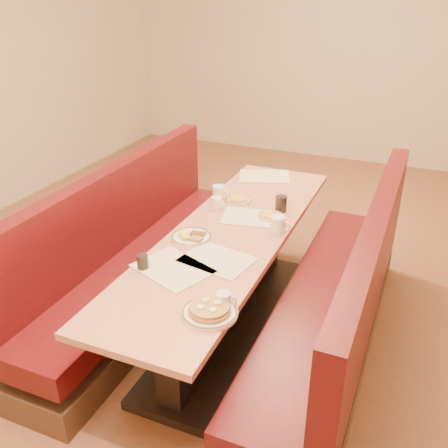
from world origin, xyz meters
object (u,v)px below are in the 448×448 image
at_px(diner_table, 229,282).
at_px(soda_tumbler_mid, 281,204).
at_px(eggs_plate, 191,236).
at_px(coffee_mug_d, 219,192).
at_px(booth_right, 338,309).
at_px(coffee_mug_b, 217,203).
at_px(coffee_mug_c, 279,224).
at_px(coffee_mug_a, 224,300).
at_px(soda_tumbler_near, 142,262).
at_px(pancake_plate, 209,311).
at_px(booth_left, 136,262).

relative_size(diner_table, soda_tumbler_mid, 22.34).
distance_m(eggs_plate, soda_tumbler_mid, 0.73).
relative_size(eggs_plate, coffee_mug_d, 1.93).
height_order(booth_right, coffee_mug_d, booth_right).
height_order(eggs_plate, coffee_mug_b, coffee_mug_b).
relative_size(eggs_plate, coffee_mug_c, 1.88).
xyz_separation_m(booth_right, coffee_mug_b, (-0.96, 0.31, 0.43)).
height_order(diner_table, coffee_mug_d, coffee_mug_d).
distance_m(coffee_mug_a, coffee_mug_c, 0.89).
height_order(coffee_mug_b, soda_tumbler_near, soda_tumbler_near).
xyz_separation_m(eggs_plate, coffee_mug_b, (-0.03, 0.48, 0.03)).
bearing_deg(coffee_mug_b, pancake_plate, -47.65).
bearing_deg(soda_tumbler_mid, coffee_mug_b, -163.13).
distance_m(booth_left, coffee_mug_c, 1.12).
relative_size(coffee_mug_c, soda_tumbler_mid, 1.21).
bearing_deg(coffee_mug_d, soda_tumbler_mid, 6.25).
distance_m(pancake_plate, coffee_mug_a, 0.10).
xyz_separation_m(coffee_mug_c, soda_tumbler_mid, (-0.08, 0.31, 0.00)).
bearing_deg(diner_table, soda_tumbler_near, -114.65).
xyz_separation_m(booth_left, coffee_mug_d, (0.46, 0.47, 0.44)).
xyz_separation_m(coffee_mug_a, soda_tumbler_near, (-0.56, 0.15, 0.00)).
bearing_deg(eggs_plate, pancake_plate, -57.01).
distance_m(diner_table, soda_tumbler_near, 0.78).
bearing_deg(soda_tumbler_mid, booth_right, -39.80).
bearing_deg(coffee_mug_b, booth_left, -128.35).
xyz_separation_m(booth_right, soda_tumbler_mid, (-0.53, 0.44, 0.44)).
relative_size(pancake_plate, soda_tumbler_mid, 2.48).
xyz_separation_m(coffee_mug_c, soda_tumbler_near, (-0.56, -0.73, -0.01)).
bearing_deg(booth_left, coffee_mug_c, 7.53).
xyz_separation_m(pancake_plate, coffee_mug_a, (0.04, 0.09, 0.02)).
xyz_separation_m(eggs_plate, coffee_mug_c, (0.47, 0.31, 0.04)).
relative_size(diner_table, coffee_mug_c, 18.43).
height_order(coffee_mug_b, coffee_mug_d, coffee_mug_d).
height_order(booth_left, coffee_mug_b, booth_left).
bearing_deg(coffee_mug_c, soda_tumbler_near, -117.89).
distance_m(booth_right, soda_tumbler_near, 1.25).
height_order(coffee_mug_c, soda_tumbler_mid, soda_tumbler_mid).
height_order(pancake_plate, eggs_plate, pancake_plate).
relative_size(booth_right, eggs_plate, 9.78).
bearing_deg(eggs_plate, booth_right, 10.71).
relative_size(booth_right, pancake_plate, 9.01).
bearing_deg(diner_table, coffee_mug_a, -69.44).
bearing_deg(soda_tumbler_near, diner_table, 65.35).
distance_m(booth_right, soda_tumbler_mid, 0.82).
height_order(coffee_mug_a, soda_tumbler_near, soda_tumbler_near).
bearing_deg(coffee_mug_d, booth_right, -15.28).
relative_size(booth_right, coffee_mug_b, 23.41).
bearing_deg(diner_table, soda_tumbler_mid, 65.08).
relative_size(pancake_plate, coffee_mug_b, 2.60).
bearing_deg(soda_tumbler_near, booth_right, 30.78).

